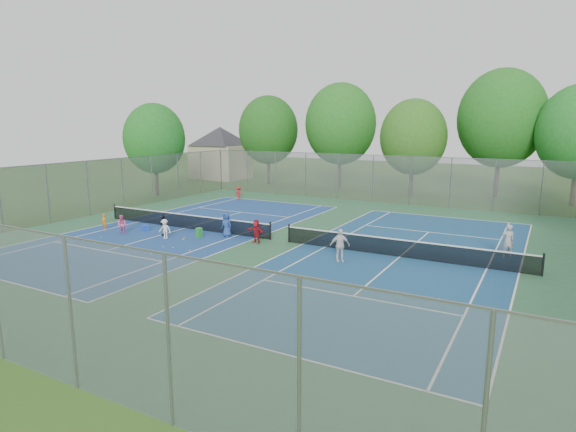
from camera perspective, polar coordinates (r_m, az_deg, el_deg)
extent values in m
plane|color=#32591C|center=(27.64, -1.00, -2.99)|extent=(120.00, 120.00, 0.00)
cube|color=#2D5F3C|center=(27.64, -1.00, -2.98)|extent=(32.00, 32.00, 0.01)
cube|color=navy|center=(31.62, -12.08, -1.42)|extent=(10.97, 23.77, 0.01)
cube|color=navy|center=(25.02, 13.10, -4.75)|extent=(10.97, 23.77, 0.01)
cube|color=black|center=(31.53, -12.11, -0.64)|extent=(12.87, 0.10, 0.91)
cube|color=black|center=(24.91, 13.14, -3.78)|extent=(12.87, 0.10, 0.91)
cube|color=gray|center=(41.73, 10.01, 4.39)|extent=(32.00, 0.10, 4.00)
cube|color=gray|center=(37.75, -22.62, 3.03)|extent=(0.10, 32.00, 4.00)
cube|color=#B7A88C|center=(59.21, -7.99, 6.36)|extent=(6.00, 5.00, 4.00)
pyramid|color=#2D2D33|center=(59.03, -8.10, 10.42)|extent=(11.03, 11.03, 2.20)
cylinder|color=#443326|center=(53.12, -2.31, 5.66)|extent=(0.36, 0.36, 3.50)
ellipsoid|color=#1F5619|center=(52.89, -2.35, 10.14)|extent=(6.40, 6.40, 7.36)
cylinder|color=#443326|center=(50.37, 6.13, 5.52)|extent=(0.36, 0.36, 3.85)
ellipsoid|color=#23651D|center=(50.15, 6.24, 10.78)|extent=(7.20, 7.20, 8.28)
cylinder|color=#443326|center=(45.98, 14.40, 4.28)|extent=(0.36, 0.36, 3.15)
ellipsoid|color=#30621C|center=(45.71, 14.63, 9.04)|extent=(6.00, 6.00, 6.90)
cylinder|color=#443326|center=(47.68, 23.53, 4.57)|extent=(0.36, 0.36, 4.20)
ellipsoid|color=#21621C|center=(47.46, 24.00, 10.51)|extent=(7.60, 7.60, 8.74)
cylinder|color=#443326|center=(45.56, 30.77, 3.24)|extent=(0.36, 0.36, 3.50)
cylinder|color=#443326|center=(46.69, -15.32, 4.33)|extent=(0.36, 0.36, 3.15)
ellipsoid|color=#1D661F|center=(46.43, -15.55, 8.83)|extent=(5.60, 5.60, 6.44)
cube|color=blue|center=(31.61, -16.55, -1.35)|extent=(0.51, 0.51, 0.34)
cube|color=green|center=(28.79, -10.51, -1.99)|extent=(0.37, 0.37, 0.61)
imported|color=orange|center=(32.41, -20.95, -0.69)|extent=(0.41, 0.29, 1.05)
imported|color=#E45898|center=(30.90, -19.08, -0.98)|extent=(0.62, 0.50, 1.19)
imported|color=white|center=(28.97, -14.39, -1.50)|extent=(0.83, 0.59, 1.17)
imported|color=black|center=(29.82, -14.52, -1.10)|extent=(0.78, 0.58, 1.23)
imported|color=navy|center=(28.74, -7.29, -1.04)|extent=(0.76, 0.53, 1.46)
imported|color=maroon|center=(27.10, -3.79, -1.85)|extent=(1.30, 0.65, 1.34)
imported|color=#B41920|center=(42.63, -5.85, 2.71)|extent=(0.76, 0.45, 1.16)
imported|color=#99999C|center=(26.52, 24.60, -2.71)|extent=(0.74, 0.62, 1.71)
imported|color=silver|center=(23.58, 6.15, -3.46)|extent=(1.02, 0.88, 1.64)
sphere|color=#B4CF30|center=(28.64, -24.69, -3.45)|extent=(0.07, 0.07, 0.07)
sphere|color=#CED832|center=(28.68, -12.17, -2.66)|extent=(0.07, 0.07, 0.07)
sphere|color=#DAEC37|center=(25.82, -15.86, -4.35)|extent=(0.07, 0.07, 0.07)
sphere|color=#C4D231|center=(25.96, -11.55, -4.07)|extent=(0.07, 0.07, 0.07)
sphere|color=#C8D130|center=(26.72, -13.44, -3.72)|extent=(0.07, 0.07, 0.07)
sphere|color=#CCD631|center=(30.43, -21.22, -2.38)|extent=(0.07, 0.07, 0.07)
sphere|color=yellow|center=(28.55, -12.33, -2.73)|extent=(0.07, 0.07, 0.07)
sphere|color=gold|center=(27.01, -14.54, -3.61)|extent=(0.07, 0.07, 0.07)
sphere|color=yellow|center=(30.55, -13.55, -1.88)|extent=(0.07, 0.07, 0.07)
sphere|color=yellow|center=(33.78, -19.28, -0.98)|extent=(0.07, 0.07, 0.07)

